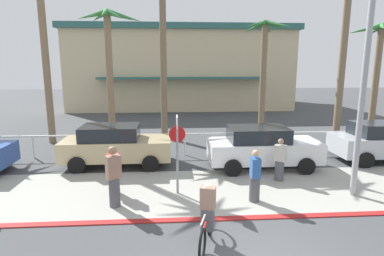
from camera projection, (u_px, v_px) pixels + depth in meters
The scene contains 20 objects.
ground_plane at pixel (205, 147), 16.34m from camera, with size 80.00×80.00×0.00m, color #424447.
sidewalk_strip at pixel (225, 190), 10.67m from camera, with size 44.00×4.00×0.02m, color #9E9E93.
curb_paint at pixel (237, 218), 8.71m from camera, with size 44.00×0.24×0.03m, color maroon.
building_backdrop at pixel (180, 68), 32.67m from camera, with size 20.81×12.42×7.56m.
rail_fence at pixel (209, 137), 14.71m from camera, with size 24.86×0.08×1.04m.
stop_sign_bike_lane at pixel (177, 144), 10.06m from camera, with size 0.52×0.56×2.56m.
streetlight_curb at pixel (371, 59), 9.20m from camera, with size 0.24×2.54×7.50m.
palm_tree_2 at pixel (109, 42), 16.65m from camera, with size 3.36×2.93×6.95m.
palm_tree_3 at pixel (162, 18), 17.00m from camera, with size 2.97×3.27×9.02m.
palm_tree_4 at pixel (264, 51), 18.55m from camera, with size 2.55×3.44×6.65m.
palm_tree_5 at pixel (348, 11), 15.83m from camera, with size 3.26×3.51×8.96m.
palm_tree_6 at pixel (379, 48), 17.48m from camera, with size 3.53×3.18×6.34m.
car_tan_1 at pixel (116, 145), 13.13m from camera, with size 4.40×2.02×1.69m.
car_white_2 at pixel (262, 147), 12.81m from camera, with size 4.40×2.02×1.69m.
car_silver_3 at pixel (384, 141), 13.77m from camera, with size 4.40×2.02×1.69m.
cyclist_red_0 at pixel (207, 216), 7.37m from camera, with size 0.58×1.76×1.50m.
pedestrian_0 at pixel (255, 178), 9.65m from camera, with size 0.33×0.41×1.64m.
pedestrian_1 at pixel (280, 162), 11.42m from camera, with size 0.48×0.45×1.56m.
pedestrian_2 at pixel (113, 172), 10.26m from camera, with size 0.41×0.34×1.58m.
pedestrian_3 at pixel (114, 179), 9.26m from camera, with size 0.48×0.44×1.84m.
Camera 1 is at (-1.79, -5.75, 4.13)m, focal length 29.89 mm.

